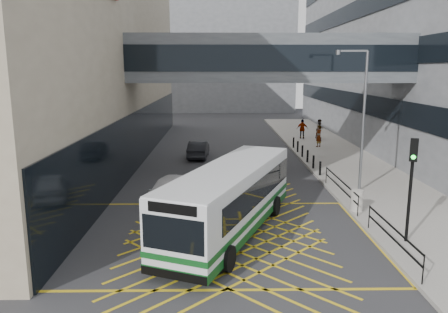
{
  "coord_description": "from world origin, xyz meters",
  "views": [
    {
      "loc": [
        -0.29,
        -17.15,
        6.84
      ],
      "look_at": [
        0.0,
        4.0,
        2.6
      ],
      "focal_mm": 35.0,
      "sensor_mm": 36.0,
      "label": 1
    }
  ],
  "objects_px": {
    "car_white": "(175,186)",
    "pedestrian_a": "(319,136)",
    "car_dark": "(198,149)",
    "street_lamp": "(361,112)",
    "car_silver": "(260,158)",
    "pedestrian_c": "(302,129)",
    "traffic_light": "(412,175)",
    "litter_bin": "(357,200)",
    "pedestrian_b": "(320,129)",
    "bus": "(231,197)"
  },
  "relations": [
    {
      "from": "car_white",
      "to": "pedestrian_a",
      "type": "distance_m",
      "value": 18.64
    },
    {
      "from": "car_dark",
      "to": "street_lamp",
      "type": "distance_m",
      "value": 14.32
    },
    {
      "from": "car_silver",
      "to": "pedestrian_c",
      "type": "relative_size",
      "value": 2.57
    },
    {
      "from": "traffic_light",
      "to": "litter_bin",
      "type": "bearing_deg",
      "value": 122.94
    },
    {
      "from": "traffic_light",
      "to": "pedestrian_b",
      "type": "distance_m",
      "value": 26.4
    },
    {
      "from": "car_white",
      "to": "litter_bin",
      "type": "relative_size",
      "value": 4.5
    },
    {
      "from": "street_lamp",
      "to": "bus",
      "type": "bearing_deg",
      "value": -134.57
    },
    {
      "from": "pedestrian_a",
      "to": "pedestrian_b",
      "type": "relative_size",
      "value": 1.01
    },
    {
      "from": "pedestrian_a",
      "to": "car_dark",
      "type": "bearing_deg",
      "value": -20.14
    },
    {
      "from": "traffic_light",
      "to": "car_dark",
      "type": "bearing_deg",
      "value": 139.28
    },
    {
      "from": "pedestrian_a",
      "to": "pedestrian_c",
      "type": "xyz_separation_m",
      "value": [
        -0.54,
        4.63,
        0.0
      ]
    },
    {
      "from": "traffic_light",
      "to": "pedestrian_a",
      "type": "distance_m",
      "value": 21.61
    },
    {
      "from": "pedestrian_a",
      "to": "pedestrian_c",
      "type": "distance_m",
      "value": 4.66
    },
    {
      "from": "car_silver",
      "to": "car_white",
      "type": "bearing_deg",
      "value": 77.09
    },
    {
      "from": "bus",
      "to": "pedestrian_b",
      "type": "bearing_deg",
      "value": 91.23
    },
    {
      "from": "bus",
      "to": "car_dark",
      "type": "relative_size",
      "value": 2.45
    },
    {
      "from": "car_dark",
      "to": "traffic_light",
      "type": "bearing_deg",
      "value": 120.11
    },
    {
      "from": "litter_bin",
      "to": "pedestrian_c",
      "type": "distance_m",
      "value": 22.24
    },
    {
      "from": "bus",
      "to": "pedestrian_c",
      "type": "relative_size",
      "value": 5.55
    },
    {
      "from": "pedestrian_a",
      "to": "pedestrian_b",
      "type": "height_order",
      "value": "pedestrian_a"
    },
    {
      "from": "pedestrian_b",
      "to": "pedestrian_a",
      "type": "bearing_deg",
      "value": -135.6
    },
    {
      "from": "traffic_light",
      "to": "pedestrian_c",
      "type": "distance_m",
      "value": 26.2
    },
    {
      "from": "litter_bin",
      "to": "pedestrian_b",
      "type": "distance_m",
      "value": 22.52
    },
    {
      "from": "car_white",
      "to": "street_lamp",
      "type": "bearing_deg",
      "value": -156.91
    },
    {
      "from": "street_lamp",
      "to": "pedestrian_a",
      "type": "relative_size",
      "value": 4.08
    },
    {
      "from": "car_silver",
      "to": "pedestrian_b",
      "type": "bearing_deg",
      "value": -95.83
    },
    {
      "from": "car_white",
      "to": "street_lamp",
      "type": "relative_size",
      "value": 0.59
    },
    {
      "from": "bus",
      "to": "pedestrian_c",
      "type": "height_order",
      "value": "bus"
    },
    {
      "from": "bus",
      "to": "traffic_light",
      "type": "distance_m",
      "value": 7.12
    },
    {
      "from": "car_silver",
      "to": "pedestrian_b",
      "type": "height_order",
      "value": "pedestrian_b"
    },
    {
      "from": "litter_bin",
      "to": "pedestrian_a",
      "type": "relative_size",
      "value": 0.53
    },
    {
      "from": "car_dark",
      "to": "traffic_light",
      "type": "distance_m",
      "value": 19.92
    },
    {
      "from": "street_lamp",
      "to": "pedestrian_a",
      "type": "bearing_deg",
      "value": 91.57
    },
    {
      "from": "car_dark",
      "to": "pedestrian_b",
      "type": "xyz_separation_m",
      "value": [
        11.52,
        8.54,
        0.43
      ]
    },
    {
      "from": "street_lamp",
      "to": "pedestrian_c",
      "type": "xyz_separation_m",
      "value": [
        0.52,
        18.65,
        -3.43
      ]
    },
    {
      "from": "traffic_light",
      "to": "pedestrian_a",
      "type": "bearing_deg",
      "value": 108.73
    },
    {
      "from": "pedestrian_c",
      "to": "pedestrian_b",
      "type": "bearing_deg",
      "value": -166.93
    },
    {
      "from": "car_silver",
      "to": "pedestrian_b",
      "type": "xyz_separation_m",
      "value": [
        7.05,
        12.55,
        0.34
      ]
    },
    {
      "from": "car_silver",
      "to": "bus",
      "type": "bearing_deg",
      "value": 102.39
    },
    {
      "from": "car_dark",
      "to": "traffic_light",
      "type": "relative_size",
      "value": 1.03
    },
    {
      "from": "car_dark",
      "to": "pedestrian_b",
      "type": "relative_size",
      "value": 2.28
    },
    {
      "from": "bus",
      "to": "pedestrian_b",
      "type": "height_order",
      "value": "bus"
    },
    {
      "from": "pedestrian_a",
      "to": "car_white",
      "type": "bearing_deg",
      "value": 12.96
    },
    {
      "from": "traffic_light",
      "to": "street_lamp",
      "type": "height_order",
      "value": "street_lamp"
    },
    {
      "from": "traffic_light",
      "to": "pedestrian_b",
      "type": "xyz_separation_m",
      "value": [
        2.59,
        26.21,
        -1.76
      ]
    },
    {
      "from": "pedestrian_a",
      "to": "pedestrian_c",
      "type": "height_order",
      "value": "pedestrian_c"
    },
    {
      "from": "pedestrian_c",
      "to": "street_lamp",
      "type": "bearing_deg",
      "value": 98.45
    },
    {
      "from": "car_silver",
      "to": "pedestrian_a",
      "type": "xyz_separation_m",
      "value": [
        5.86,
        7.83,
        0.35
      ]
    },
    {
      "from": "car_dark",
      "to": "pedestrian_c",
      "type": "distance_m",
      "value": 12.95
    },
    {
      "from": "car_silver",
      "to": "litter_bin",
      "type": "xyz_separation_m",
      "value": [
        3.73,
        -9.72,
        -0.09
      ]
    }
  ]
}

